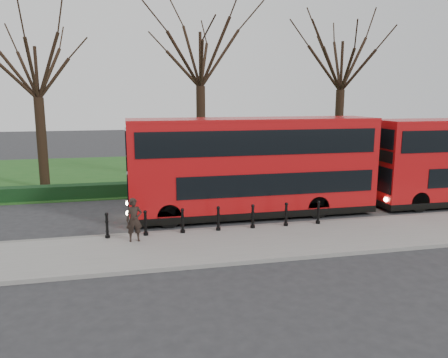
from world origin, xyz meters
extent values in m
plane|color=#28282B|center=(0.00, 0.00, 0.00)|extent=(120.00, 120.00, 0.00)
cube|color=gray|center=(0.00, -3.00, 0.07)|extent=(60.00, 4.00, 0.15)
cube|color=slate|center=(0.00, -1.00, 0.07)|extent=(60.00, 0.25, 0.16)
cube|color=#1D531B|center=(0.00, 15.00, 0.03)|extent=(60.00, 18.00, 0.06)
cube|color=black|center=(0.00, 6.80, 0.40)|extent=(60.00, 0.90, 0.80)
cube|color=yellow|center=(0.00, -0.70, 0.01)|extent=(60.00, 0.10, 0.01)
cube|color=yellow|center=(0.00, -0.50, 0.01)|extent=(60.00, 0.10, 0.01)
cylinder|color=black|center=(-8.00, 10.00, 2.85)|extent=(0.60, 0.60, 5.69)
cylinder|color=black|center=(2.00, 10.00, 3.21)|extent=(0.60, 0.60, 6.42)
cylinder|color=black|center=(12.00, 10.00, 3.11)|extent=(0.60, 0.60, 6.22)
cylinder|color=black|center=(-3.80, -1.35, 0.65)|extent=(0.15, 0.15, 1.00)
cylinder|color=black|center=(-2.28, -1.35, 0.65)|extent=(0.15, 0.15, 1.00)
cylinder|color=black|center=(-0.76, -1.35, 0.65)|extent=(0.15, 0.15, 1.00)
cylinder|color=black|center=(0.76, -1.35, 0.65)|extent=(0.15, 0.15, 1.00)
cylinder|color=black|center=(2.28, -1.35, 0.65)|extent=(0.15, 0.15, 1.00)
cylinder|color=black|center=(3.80, -1.35, 0.65)|extent=(0.15, 0.15, 1.00)
cylinder|color=black|center=(5.32, -1.35, 0.65)|extent=(0.15, 0.15, 1.00)
cube|color=#B00E11|center=(3.01, 1.19, 2.55)|extent=(11.83, 2.69, 4.36)
cube|color=black|center=(3.01, 1.19, 0.32)|extent=(11.85, 2.71, 0.32)
cube|color=black|center=(3.87, -0.17, 1.77)|extent=(9.46, 0.04, 1.02)
cube|color=black|center=(3.01, -0.17, 3.71)|extent=(11.18, 0.04, 1.13)
cube|color=black|center=(-2.93, 1.19, 2.90)|extent=(0.06, 2.37, 0.59)
cylinder|color=black|center=(-1.18, 0.01, 0.54)|extent=(1.08, 0.32, 1.08)
cylinder|color=black|center=(-1.18, 2.37, 0.54)|extent=(1.08, 0.32, 1.08)
cylinder|color=black|center=(5.91, 0.01, 0.54)|extent=(1.08, 0.32, 1.08)
cylinder|color=black|center=(5.91, 2.37, 0.54)|extent=(1.08, 0.32, 1.08)
cube|color=black|center=(9.70, 1.05, 2.80)|extent=(0.06, 2.28, 0.57)
cylinder|color=black|center=(11.38, -0.09, 0.52)|extent=(1.04, 0.31, 1.04)
cylinder|color=black|center=(11.38, 2.19, 0.52)|extent=(1.04, 0.31, 1.04)
imported|color=black|center=(-2.74, -1.99, 1.01)|extent=(0.64, 0.43, 1.72)
camera|label=1|loc=(-2.94, -18.78, 5.74)|focal=35.00mm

